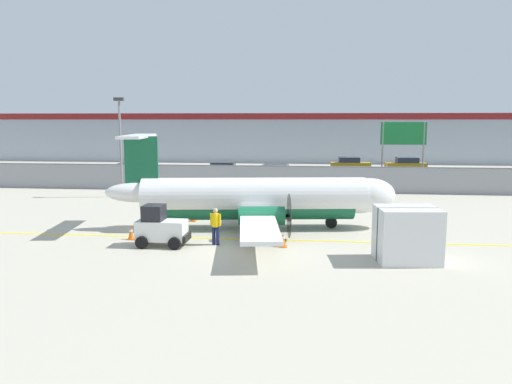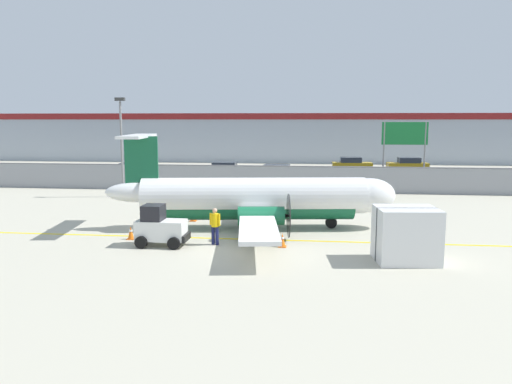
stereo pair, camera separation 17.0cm
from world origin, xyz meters
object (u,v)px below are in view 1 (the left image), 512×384
at_px(ground_crew_worker, 216,224).
at_px(parked_car_2, 274,173).
at_px(traffic_cone_far_right, 131,233).
at_px(parked_car_4, 406,165).
at_px(baggage_tug, 161,227).
at_px(cargo_container, 407,235).
at_px(traffic_cone_near_left, 283,240).
at_px(parked_car_1, 222,171).
at_px(traffic_cone_far_left, 161,212).
at_px(commuter_airplane, 259,198).
at_px(traffic_cone_near_right, 193,216).
at_px(parked_car_0, 133,172).
at_px(parked_car_3, 350,165).
at_px(highway_sign, 403,139).
at_px(apron_light_pole, 120,139).

relative_size(ground_crew_worker, parked_car_2, 0.39).
bearing_deg(traffic_cone_far_right, parked_car_4, 59.50).
height_order(baggage_tug, cargo_container, cargo_container).
distance_m(baggage_tug, traffic_cone_near_left, 5.58).
height_order(parked_car_1, parked_car_4, same).
xyz_separation_m(traffic_cone_far_left, traffic_cone_far_right, (0.21, -5.52, 0.00)).
height_order(baggage_tug, traffic_cone_near_left, baggage_tug).
relative_size(baggage_tug, cargo_container, 0.91).
distance_m(commuter_airplane, traffic_cone_near_right, 4.39).
distance_m(parked_car_0, parked_car_3, 22.75).
bearing_deg(parked_car_4, parked_car_2, 33.40).
bearing_deg(parked_car_1, parked_car_4, -156.41).
height_order(baggage_tug, parked_car_0, baggage_tug).
distance_m(traffic_cone_far_left, highway_sign, 21.01).
distance_m(parked_car_2, parked_car_3, 12.23).
height_order(traffic_cone_far_left, traffic_cone_far_right, same).
height_order(cargo_container, apron_light_pole, apron_light_pole).
bearing_deg(parked_car_1, baggage_tug, 93.86).
bearing_deg(parked_car_3, parked_car_4, 0.95).
distance_m(commuter_airplane, traffic_cone_far_left, 6.67).
height_order(cargo_container, parked_car_4, cargo_container).
relative_size(traffic_cone_near_right, parked_car_1, 0.15).
bearing_deg(parked_car_3, traffic_cone_far_right, -113.19).
height_order(ground_crew_worker, traffic_cone_near_left, ground_crew_worker).
distance_m(commuter_airplane, parked_car_0, 23.43).
bearing_deg(traffic_cone_near_right, traffic_cone_near_left, -44.16).
bearing_deg(traffic_cone_far_left, ground_crew_worker, -53.98).
bearing_deg(traffic_cone_far_right, highway_sign, 49.25).
xyz_separation_m(baggage_tug, ground_crew_worker, (2.44, 0.46, 0.10)).
height_order(cargo_container, parked_car_1, cargo_container).
height_order(commuter_airplane, parked_car_2, commuter_airplane).
xyz_separation_m(traffic_cone_near_right, parked_car_4, (16.76, 27.20, 0.58)).
relative_size(baggage_tug, parked_car_0, 0.56).
distance_m(traffic_cone_far_right, parked_car_3, 34.06).
bearing_deg(cargo_container, traffic_cone_far_right, 163.33).
bearing_deg(highway_sign, commuter_airplane, -123.12).
bearing_deg(parked_car_0, highway_sign, -9.13).
height_order(traffic_cone_near_left, parked_car_3, parked_car_3).
bearing_deg(parked_car_3, parked_car_2, -128.83).
bearing_deg(baggage_tug, parked_car_1, 94.29).
distance_m(commuter_airplane, baggage_tug, 5.85).
distance_m(traffic_cone_near_right, apron_light_pole, 11.62).
bearing_deg(parked_car_0, traffic_cone_far_right, -70.92).
bearing_deg(traffic_cone_far_left, parked_car_2, 71.30).
height_order(cargo_container, highway_sign, highway_sign).
relative_size(commuter_airplane, parked_car_2, 3.68).
distance_m(baggage_tug, traffic_cone_far_left, 6.88).
bearing_deg(baggage_tug, parked_car_3, 72.06).
distance_m(cargo_container, parked_car_1, 28.90).
relative_size(commuter_airplane, cargo_container, 6.20).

